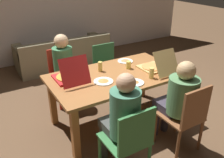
# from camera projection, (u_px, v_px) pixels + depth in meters

# --- Properties ---
(ground_plane) EXTENTS (20.00, 20.00, 0.00)m
(ground_plane) POSITION_uv_depth(u_px,v_px,m) (115.00, 120.00, 3.62)
(ground_plane) COLOR brown
(back_wall) EXTENTS (7.94, 0.12, 2.76)m
(back_wall) POSITION_uv_depth(u_px,v_px,m) (44.00, 0.00, 5.42)
(back_wall) COLOR silver
(back_wall) RESTS_ON ground
(dining_table) EXTENTS (1.81, 1.02, 0.76)m
(dining_table) POSITION_uv_depth(u_px,v_px,m) (116.00, 81.00, 3.34)
(dining_table) COLOR #995F31
(dining_table) RESTS_ON ground
(chair_0) EXTENTS (0.45, 0.44, 0.90)m
(chair_0) POSITION_uv_depth(u_px,v_px,m) (130.00, 140.00, 2.46)
(chair_0) COLOR #35743D
(chair_0) RESTS_ON ground
(person_0) EXTENTS (0.31, 0.53, 1.21)m
(person_0) POSITION_uv_depth(u_px,v_px,m) (122.00, 116.00, 2.49)
(person_0) COLOR #3F423E
(person_0) RESTS_ON ground
(chair_1) EXTENTS (0.43, 0.46, 0.92)m
(chair_1) POSITION_uv_depth(u_px,v_px,m) (186.00, 116.00, 2.83)
(chair_1) COLOR brown
(chair_1) RESTS_ON ground
(person_1) EXTENTS (0.36, 0.55, 1.17)m
(person_1) POSITION_uv_depth(u_px,v_px,m) (179.00, 97.00, 2.88)
(person_1) COLOR #39323F
(person_1) RESTS_ON ground
(chair_2) EXTENTS (0.39, 0.43, 0.90)m
(chair_2) POSITION_uv_depth(u_px,v_px,m) (63.00, 75.00, 3.97)
(chair_2) COLOR #B1291C
(chair_2) RESTS_ON ground
(person_2) EXTENTS (0.31, 0.50, 1.17)m
(person_2) POSITION_uv_depth(u_px,v_px,m) (65.00, 65.00, 3.76)
(person_2) COLOR #352D44
(person_2) RESTS_ON ground
(chair_3) EXTENTS (0.45, 0.42, 0.85)m
(chair_3) POSITION_uv_depth(u_px,v_px,m) (107.00, 66.00, 4.31)
(chair_3) COLOR #306439
(chair_3) RESTS_ON ground
(pizza_box_0) EXTENTS (0.36, 0.54, 0.34)m
(pizza_box_0) POSITION_uv_depth(u_px,v_px,m) (155.00, 67.00, 3.43)
(pizza_box_0) COLOR tan
(pizza_box_0) RESTS_ON dining_table
(pizza_box_1) EXTENTS (0.36, 0.50, 0.37)m
(pizza_box_1) POSITION_uv_depth(u_px,v_px,m) (70.00, 76.00, 3.13)
(pizza_box_1) COLOR red
(pizza_box_1) RESTS_ON dining_table
(plate_0) EXTENTS (0.24, 0.24, 0.03)m
(plate_0) POSITION_uv_depth(u_px,v_px,m) (125.00, 61.00, 3.73)
(plate_0) COLOR white
(plate_0) RESTS_ON dining_table
(plate_1) EXTENTS (0.23, 0.23, 0.03)m
(plate_1) POSITION_uv_depth(u_px,v_px,m) (135.00, 82.00, 3.06)
(plate_1) COLOR white
(plate_1) RESTS_ON dining_table
(plate_2) EXTENTS (0.25, 0.25, 0.03)m
(plate_2) POSITION_uv_depth(u_px,v_px,m) (103.00, 81.00, 3.09)
(plate_2) COLOR white
(plate_2) RESTS_ON dining_table
(drinking_glass_0) EXTENTS (0.07, 0.07, 0.14)m
(drinking_glass_0) POSITION_uv_depth(u_px,v_px,m) (151.00, 73.00, 3.17)
(drinking_glass_0) COLOR #E3C164
(drinking_glass_0) RESTS_ON dining_table
(drinking_glass_1) EXTENTS (0.06, 0.06, 0.14)m
(drinking_glass_1) POSITION_uv_depth(u_px,v_px,m) (100.00, 67.00, 3.37)
(drinking_glass_1) COLOR #E3C75B
(drinking_glass_1) RESTS_ON dining_table
(drinking_glass_2) EXTENTS (0.07, 0.07, 0.11)m
(drinking_glass_2) POSITION_uv_depth(u_px,v_px,m) (129.00, 65.00, 3.46)
(drinking_glass_2) COLOR #E4CC5A
(drinking_glass_2) RESTS_ON dining_table
(couch) EXTENTS (2.01, 0.81, 0.70)m
(couch) POSITION_uv_depth(u_px,v_px,m) (64.00, 55.00, 5.42)
(couch) COLOR #81795B
(couch) RESTS_ON ground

